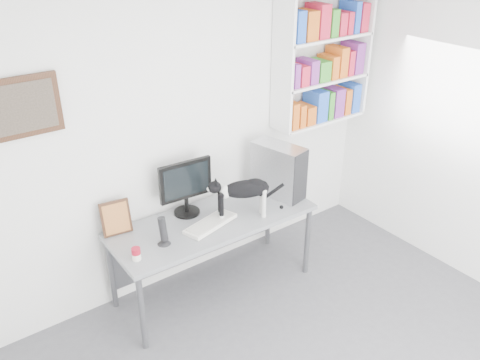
{
  "coord_description": "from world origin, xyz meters",
  "views": [
    {
      "loc": [
        -2.04,
        -1.51,
        3.03
      ],
      "look_at": [
        0.19,
        1.53,
        1.08
      ],
      "focal_mm": 38.0,
      "sensor_mm": 36.0,
      "label": 1
    }
  ],
  "objects_px": {
    "keyboard": "(210,224)",
    "leaning_print": "(116,217)",
    "pc_tower": "(278,170)",
    "speaker": "(163,231)",
    "monitor": "(186,187)",
    "cat": "(244,198)",
    "soup_can": "(136,254)",
    "bookshelf": "(323,59)",
    "desk": "(214,254)"
  },
  "relations": [
    {
      "from": "keyboard",
      "to": "pc_tower",
      "type": "bearing_deg",
      "value": -7.33
    },
    {
      "from": "pc_tower",
      "to": "speaker",
      "type": "bearing_deg",
      "value": 172.02
    },
    {
      "from": "monitor",
      "to": "keyboard",
      "type": "height_order",
      "value": "monitor"
    },
    {
      "from": "pc_tower",
      "to": "speaker",
      "type": "height_order",
      "value": "pc_tower"
    },
    {
      "from": "keyboard",
      "to": "speaker",
      "type": "xyz_separation_m",
      "value": [
        -0.44,
        -0.01,
        0.11
      ]
    },
    {
      "from": "monitor",
      "to": "cat",
      "type": "distance_m",
      "value": 0.5
    },
    {
      "from": "leaning_print",
      "to": "soup_can",
      "type": "xyz_separation_m",
      "value": [
        -0.04,
        -0.42,
        -0.1
      ]
    },
    {
      "from": "keyboard",
      "to": "cat",
      "type": "distance_m",
      "value": 0.35
    },
    {
      "from": "bookshelf",
      "to": "soup_can",
      "type": "height_order",
      "value": "bookshelf"
    },
    {
      "from": "speaker",
      "to": "soup_can",
      "type": "distance_m",
      "value": 0.28
    },
    {
      "from": "keyboard",
      "to": "speaker",
      "type": "distance_m",
      "value": 0.45
    },
    {
      "from": "bookshelf",
      "to": "desk",
      "type": "bearing_deg",
      "value": -170.3
    },
    {
      "from": "keyboard",
      "to": "speaker",
      "type": "relative_size",
      "value": 1.94
    },
    {
      "from": "speaker",
      "to": "desk",
      "type": "bearing_deg",
      "value": 2.81
    },
    {
      "from": "keyboard",
      "to": "leaning_print",
      "type": "height_order",
      "value": "leaning_print"
    },
    {
      "from": "pc_tower",
      "to": "cat",
      "type": "distance_m",
      "value": 0.52
    },
    {
      "from": "monitor",
      "to": "soup_can",
      "type": "relative_size",
      "value": 5.01
    },
    {
      "from": "monitor",
      "to": "soup_can",
      "type": "height_order",
      "value": "monitor"
    },
    {
      "from": "bookshelf",
      "to": "speaker",
      "type": "relative_size",
      "value": 5.02
    },
    {
      "from": "pc_tower",
      "to": "desk",
      "type": "bearing_deg",
      "value": 168.8
    },
    {
      "from": "bookshelf",
      "to": "speaker",
      "type": "xyz_separation_m",
      "value": [
        -1.95,
        -0.33,
        -0.98
      ]
    },
    {
      "from": "speaker",
      "to": "soup_can",
      "type": "bearing_deg",
      "value": -173.38
    },
    {
      "from": "pc_tower",
      "to": "soup_can",
      "type": "distance_m",
      "value": 1.53
    },
    {
      "from": "keyboard",
      "to": "speaker",
      "type": "height_order",
      "value": "speaker"
    },
    {
      "from": "soup_can",
      "to": "cat",
      "type": "height_order",
      "value": "cat"
    },
    {
      "from": "desk",
      "to": "keyboard",
      "type": "distance_m",
      "value": 0.4
    },
    {
      "from": "monitor",
      "to": "soup_can",
      "type": "bearing_deg",
      "value": -147.53
    },
    {
      "from": "pc_tower",
      "to": "speaker",
      "type": "distance_m",
      "value": 1.26
    },
    {
      "from": "bookshelf",
      "to": "monitor",
      "type": "bearing_deg",
      "value": -178.9
    },
    {
      "from": "monitor",
      "to": "pc_tower",
      "type": "relative_size",
      "value": 1.03
    },
    {
      "from": "keyboard",
      "to": "soup_can",
      "type": "xyz_separation_m",
      "value": [
        -0.71,
        -0.07,
        0.03
      ]
    },
    {
      "from": "speaker",
      "to": "bookshelf",
      "type": "bearing_deg",
      "value": 3.38
    },
    {
      "from": "desk",
      "to": "soup_can",
      "type": "height_order",
      "value": "soup_can"
    },
    {
      "from": "bookshelf",
      "to": "leaning_print",
      "type": "relative_size",
      "value": 4.18
    },
    {
      "from": "pc_tower",
      "to": "cat",
      "type": "relative_size",
      "value": 0.83
    },
    {
      "from": "leaning_print",
      "to": "monitor",
      "type": "bearing_deg",
      "value": 1.84
    },
    {
      "from": "bookshelf",
      "to": "desk",
      "type": "distance_m",
      "value": 2.08
    },
    {
      "from": "bookshelf",
      "to": "keyboard",
      "type": "xyz_separation_m",
      "value": [
        -1.51,
        -0.32,
        -1.09
      ]
    },
    {
      "from": "monitor",
      "to": "speaker",
      "type": "bearing_deg",
      "value": -138.78
    },
    {
      "from": "desk",
      "to": "keyboard",
      "type": "xyz_separation_m",
      "value": [
        -0.08,
        -0.07,
        0.39
      ]
    },
    {
      "from": "leaning_print",
      "to": "desk",
      "type": "bearing_deg",
      "value": -12.74
    },
    {
      "from": "cat",
      "to": "keyboard",
      "type": "bearing_deg",
      "value": -164.76
    },
    {
      "from": "monitor",
      "to": "speaker",
      "type": "relative_size",
      "value": 2.05
    },
    {
      "from": "desk",
      "to": "speaker",
      "type": "xyz_separation_m",
      "value": [
        -0.52,
        -0.08,
        0.49
      ]
    },
    {
      "from": "cat",
      "to": "speaker",
      "type": "bearing_deg",
      "value": -158.33
    },
    {
      "from": "monitor",
      "to": "speaker",
      "type": "xyz_separation_m",
      "value": [
        -0.39,
        -0.3,
        -0.13
      ]
    },
    {
      "from": "bookshelf",
      "to": "soup_can",
      "type": "distance_m",
      "value": 2.49
    },
    {
      "from": "pc_tower",
      "to": "leaning_print",
      "type": "bearing_deg",
      "value": 157.3
    },
    {
      "from": "monitor",
      "to": "cat",
      "type": "xyz_separation_m",
      "value": [
        0.36,
        -0.34,
        -0.07
      ]
    },
    {
      "from": "keyboard",
      "to": "leaning_print",
      "type": "distance_m",
      "value": 0.77
    }
  ]
}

